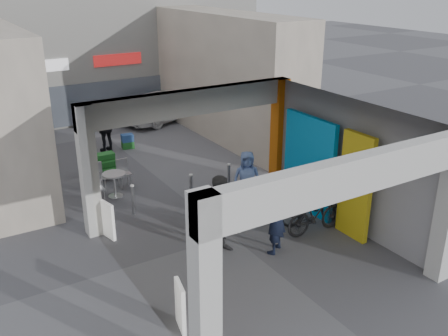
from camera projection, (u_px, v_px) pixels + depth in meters
ground at (231, 236)px, 13.06m from camera, size 90.00×90.00×0.00m
arcade_canopy at (269, 159)px, 11.83m from camera, size 6.40×6.45×6.40m
far_building at (69, 30)px, 22.73m from camera, size 18.00×4.08×8.00m
plaza_bldg_right at (227, 76)px, 20.29m from camera, size 2.00×9.00×5.00m
bollard_left at (133, 200)px, 14.09m from camera, size 0.09×0.09×0.88m
bollard_center at (191, 189)px, 14.83m from camera, size 0.09×0.09×0.88m
bollard_right at (229, 178)px, 15.55m from camera, size 0.09×0.09×0.91m
advert_board_near at (181, 306)px, 9.52m from camera, size 0.20×0.55×1.00m
advert_board_far at (108, 220)px, 12.83m from camera, size 0.20×0.55×1.00m
cafe_set at (108, 184)px, 15.44m from camera, size 1.50×1.22×0.91m
produce_stand at (101, 170)px, 16.54m from camera, size 1.25×0.68×0.82m
crate_stack at (128, 141)px, 19.48m from camera, size 0.50×0.41×0.56m
border_collie at (235, 222)px, 13.21m from camera, size 0.25×0.49×0.68m
man_with_dog at (276, 216)px, 12.01m from camera, size 0.84×0.78×1.92m
man_back_turned at (222, 215)px, 11.99m from camera, size 1.12×0.97×2.00m
man_elderly at (247, 179)px, 14.48m from camera, size 0.97×0.83×1.69m
man_crates at (106, 128)px, 18.89m from camera, size 1.19×0.72×1.90m
bicycle_front at (312, 206)px, 13.59m from camera, size 1.98×0.97×1.00m
bicycle_rear at (316, 214)px, 13.06m from camera, size 1.80×0.60×1.07m
white_van at (164, 105)px, 22.96m from camera, size 4.63×3.11×1.46m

